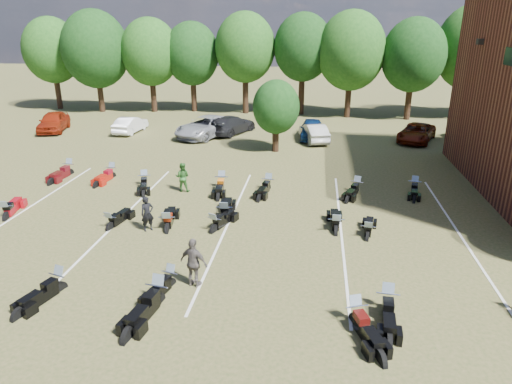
% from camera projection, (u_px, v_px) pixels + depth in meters
% --- Properties ---
extents(ground, '(160.00, 160.00, 0.00)m').
position_uv_depth(ground, '(291.00, 260.00, 17.32)').
color(ground, brown).
rests_on(ground, ground).
extents(car_0, '(3.04, 4.98, 1.59)m').
position_uv_depth(car_0, '(53.00, 122.00, 37.62)').
color(car_0, maroon).
rests_on(car_0, ground).
extents(car_1, '(1.65, 4.05, 1.31)m').
position_uv_depth(car_1, '(130.00, 125.00, 37.15)').
color(car_1, silver).
rests_on(car_1, ground).
extents(car_2, '(4.79, 6.32, 1.60)m').
position_uv_depth(car_2, '(206.00, 127.00, 35.78)').
color(car_2, gray).
rests_on(car_2, ground).
extents(car_3, '(3.89, 5.37, 1.44)m').
position_uv_depth(car_3, '(231.00, 125.00, 36.83)').
color(car_3, black).
rests_on(car_3, ground).
extents(car_4, '(1.76, 4.31, 1.47)m').
position_uv_depth(car_4, '(312.00, 129.00, 35.25)').
color(car_4, navy).
rests_on(car_4, ground).
extents(car_5, '(2.47, 4.34, 1.35)m').
position_uv_depth(car_5, '(314.00, 133.00, 34.39)').
color(car_5, '#A1A29D').
rests_on(car_5, ground).
extents(car_6, '(3.82, 5.21, 1.32)m').
position_uv_depth(car_6, '(417.00, 133.00, 34.43)').
color(car_6, '#581305').
rests_on(car_6, ground).
extents(car_7, '(2.25, 5.34, 1.54)m').
position_uv_depth(car_7, '(469.00, 132.00, 34.13)').
color(car_7, '#3E3E43').
rests_on(car_7, ground).
extents(person_black, '(0.67, 0.64, 1.55)m').
position_uv_depth(person_black, '(147.00, 214.00, 19.55)').
color(person_black, black).
rests_on(person_black, ground).
extents(person_green, '(0.78, 0.62, 1.57)m').
position_uv_depth(person_green, '(182.00, 177.00, 24.16)').
color(person_green, '#295E23').
rests_on(person_green, ground).
extents(person_grey, '(1.12, 0.74, 1.77)m').
position_uv_depth(person_grey, '(194.00, 263.00, 15.34)').
color(person_grey, '#4F4844').
rests_on(person_grey, ground).
extents(motorcycle_1, '(1.30, 2.34, 1.24)m').
position_uv_depth(motorcycle_1, '(60.00, 291.00, 15.35)').
color(motorcycle_1, black).
rests_on(motorcycle_1, ground).
extents(motorcycle_2, '(1.18, 2.59, 1.39)m').
position_uv_depth(motorcycle_2, '(158.00, 304.00, 14.63)').
color(motorcycle_2, black).
rests_on(motorcycle_2, ground).
extents(motorcycle_3, '(1.11, 2.09, 1.11)m').
position_uv_depth(motorcycle_3, '(170.00, 286.00, 15.62)').
color(motorcycle_3, black).
rests_on(motorcycle_3, ground).
extents(motorcycle_4, '(0.93, 2.38, 1.29)m').
position_uv_depth(motorcycle_4, '(386.00, 311.00, 14.28)').
color(motorcycle_4, black).
rests_on(motorcycle_4, ground).
extents(motorcycle_5, '(1.46, 2.41, 1.28)m').
position_uv_depth(motorcycle_5, '(355.00, 324.00, 13.67)').
color(motorcycle_5, black).
rests_on(motorcycle_5, ground).
extents(motorcycle_7, '(1.24, 2.41, 1.28)m').
position_uv_depth(motorcycle_7, '(7.00, 219.00, 20.97)').
color(motorcycle_7, maroon).
rests_on(motorcycle_7, ground).
extents(motorcycle_8, '(1.10, 2.41, 1.29)m').
position_uv_depth(motorcycle_8, '(168.00, 231.00, 19.76)').
color(motorcycle_8, black).
rests_on(motorcycle_8, ground).
extents(motorcycle_9, '(1.04, 2.16, 1.15)m').
position_uv_depth(motorcycle_9, '(111.00, 229.00, 19.96)').
color(motorcycle_9, black).
rests_on(motorcycle_9, ground).
extents(motorcycle_10, '(0.93, 2.48, 1.36)m').
position_uv_depth(motorcycle_10, '(224.00, 221.00, 20.74)').
color(motorcycle_10, black).
rests_on(motorcycle_10, ground).
extents(motorcycle_11, '(1.40, 2.32, 1.23)m').
position_uv_depth(motorcycle_11, '(214.00, 231.00, 19.71)').
color(motorcycle_11, black).
rests_on(motorcycle_11, ground).
extents(motorcycle_12, '(0.98, 2.13, 1.14)m').
position_uv_depth(motorcycle_12, '(367.00, 239.00, 19.04)').
color(motorcycle_12, black).
rests_on(motorcycle_12, ground).
extents(motorcycle_13, '(0.78, 2.30, 1.28)m').
position_uv_depth(motorcycle_13, '(335.00, 233.00, 19.56)').
color(motorcycle_13, black).
rests_on(motorcycle_13, ground).
extents(motorcycle_14, '(0.96, 2.47, 1.35)m').
position_uv_depth(motorcycle_14, '(70.00, 175.00, 27.06)').
color(motorcycle_14, '#44090C').
rests_on(motorcycle_14, ground).
extents(motorcycle_15, '(0.96, 2.33, 1.26)m').
position_uv_depth(motorcycle_15, '(112.00, 178.00, 26.52)').
color(motorcycle_15, '#9C150B').
rests_on(motorcycle_15, ground).
extents(motorcycle_16, '(1.38, 2.36, 1.26)m').
position_uv_depth(motorcycle_16, '(145.00, 186.00, 25.18)').
color(motorcycle_16, black).
rests_on(motorcycle_16, ground).
extents(motorcycle_17, '(0.98, 2.44, 1.33)m').
position_uv_depth(motorcycle_17, '(222.00, 188.00, 24.86)').
color(motorcycle_17, black).
rests_on(motorcycle_17, ground).
extents(motorcycle_18, '(1.10, 2.37, 1.27)m').
position_uv_depth(motorcycle_18, '(268.00, 190.00, 24.57)').
color(motorcycle_18, black).
rests_on(motorcycle_18, ground).
extents(motorcycle_19, '(1.41, 2.30, 1.22)m').
position_uv_depth(motorcycle_19, '(356.00, 192.00, 24.23)').
color(motorcycle_19, black).
rests_on(motorcycle_19, ground).
extents(motorcycle_20, '(1.05, 2.20, 1.18)m').
position_uv_depth(motorcycle_20, '(414.00, 192.00, 24.34)').
color(motorcycle_20, black).
rests_on(motorcycle_20, ground).
extents(tree_line, '(56.00, 6.00, 9.79)m').
position_uv_depth(tree_line, '(300.00, 47.00, 42.18)').
color(tree_line, black).
rests_on(tree_line, ground).
extents(young_tree_midfield, '(3.20, 3.20, 4.70)m').
position_uv_depth(young_tree_midfield, '(276.00, 107.00, 30.88)').
color(young_tree_midfield, black).
rests_on(young_tree_midfield, ground).
extents(parking_lines, '(20.10, 14.00, 0.01)m').
position_uv_depth(parking_lines, '(228.00, 223.00, 20.47)').
color(parking_lines, silver).
rests_on(parking_lines, ground).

